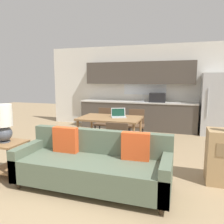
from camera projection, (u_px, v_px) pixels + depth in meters
name	position (u px, v px, depth m)	size (l,w,h in m)	color
ground_plane	(77.00, 193.00, 3.08)	(20.00, 20.00, 0.00)	#9E8460
wall_back	(140.00, 87.00, 7.24)	(6.40, 0.07, 2.70)	silver
kitchen_counter	(138.00, 103.00, 7.03)	(3.69, 0.65, 2.15)	#4C443D
refrigerator	(214.00, 104.00, 6.26)	(0.74, 0.72, 1.78)	#B7BABC
dining_table	(110.00, 120.00, 4.86)	(1.35, 0.88, 0.76)	olive
couch	(94.00, 165.00, 3.24)	(2.26, 0.80, 0.84)	#3D2D1E
side_table	(8.00, 153.00, 3.59)	(0.50, 0.50, 0.57)	olive
table_lamp	(3.00, 122.00, 3.52)	(0.29, 0.29, 0.62)	#4C515B
dining_chair_far_right	(136.00, 124.00, 5.52)	(0.47, 0.47, 0.84)	brown
dining_chair_near_right	(119.00, 141.00, 3.99)	(0.43, 0.43, 0.84)	brown
dining_chair_far_left	(104.00, 122.00, 5.78)	(0.43, 0.43, 0.84)	brown
laptop	(118.00, 115.00, 4.88)	(0.40, 0.36, 0.20)	#B7BABC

